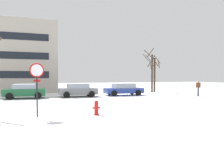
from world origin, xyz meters
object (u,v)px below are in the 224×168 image
at_px(parked_car_green, 25,91).
at_px(parked_car_gray, 78,90).
at_px(parked_car_blue, 124,89).
at_px(stop_sign, 37,79).
at_px(pedestrian_crossing, 198,87).
at_px(fire_hydrant, 96,107).

relative_size(parked_car_green, parked_car_gray, 0.98).
xyz_separation_m(parked_car_green, parked_car_blue, (10.57, 0.17, -0.02)).
bearing_deg(parked_car_blue, parked_car_green, -179.08).
relative_size(parked_car_gray, parked_car_blue, 0.91).
xyz_separation_m(stop_sign, parked_car_gray, (4.03, 10.80, -1.28)).
height_order(parked_car_blue, pedestrian_crossing, pedestrian_crossing).
height_order(stop_sign, fire_hydrant, stop_sign).
xyz_separation_m(parked_car_gray, pedestrian_crossing, (12.69, -3.49, 0.27)).
bearing_deg(pedestrian_crossing, parked_car_green, 169.12).
height_order(fire_hydrant, parked_car_gray, parked_car_gray).
relative_size(parked_car_gray, pedestrian_crossing, 2.33).
bearing_deg(parked_car_gray, fire_hydrant, -94.61).
relative_size(stop_sign, parked_car_green, 0.73).
relative_size(stop_sign, fire_hydrant, 3.36).
xyz_separation_m(stop_sign, pedestrian_crossing, (16.73, 7.31, -1.00)).
height_order(fire_hydrant, parked_car_blue, parked_car_blue).
xyz_separation_m(stop_sign, parked_car_green, (-1.25, 10.76, -1.27)).
relative_size(parked_car_green, parked_car_blue, 0.89).
xyz_separation_m(fire_hydrant, parked_car_green, (-4.38, 11.18, 0.31)).
bearing_deg(fire_hydrant, stop_sign, 172.47).
relative_size(parked_car_blue, pedestrian_crossing, 2.57).
bearing_deg(pedestrian_crossing, parked_car_blue, 153.92).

